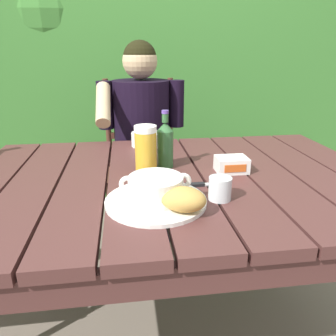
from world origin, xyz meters
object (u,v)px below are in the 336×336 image
object	(u,v)px
bread_roll	(183,199)
beer_glass	(146,149)
person_eating	(142,135)
diner_bowl	(146,139)
beer_bottle	(165,144)
chair_near_diner	(142,163)
soup_bowl	(156,188)
butter_tub	(232,164)
table_knife	(203,184)
water_glass_small	(220,188)
serving_plate	(156,201)

from	to	relation	value
bread_roll	beer_glass	world-z (taller)	beer_glass
person_eating	diner_bowl	xyz separation A→B (m)	(0.00, -0.34, 0.07)
person_eating	beer_glass	world-z (taller)	person_eating
beer_glass	beer_bottle	distance (m)	0.09
chair_near_diner	soup_bowl	bearing A→B (deg)	-90.81
person_eating	bread_roll	world-z (taller)	person_eating
bread_roll	butter_tub	distance (m)	0.38
beer_bottle	table_knife	bearing A→B (deg)	-63.35
beer_bottle	table_knife	size ratio (longest dim) A/B	1.40
person_eating	chair_near_diner	bearing A→B (deg)	89.18
butter_tub	bread_roll	bearing A→B (deg)	-128.26
beer_glass	butter_tub	xyz separation A→B (m)	(0.31, -0.04, -0.06)
bread_roll	table_knife	xyz separation A→B (m)	(0.10, 0.18, -0.04)
beer_bottle	butter_tub	xyz separation A→B (m)	(0.23, -0.09, -0.06)
person_eating	water_glass_small	xyz separation A→B (m)	(0.18, -0.94, 0.07)
soup_bowl	beer_glass	world-z (taller)	beer_glass
butter_tub	serving_plate	bearing A→B (deg)	-143.84
person_eating	beer_bottle	distance (m)	0.65
soup_bowl	chair_near_diner	bearing A→B (deg)	89.19
chair_near_diner	water_glass_small	distance (m)	1.20
soup_bowl	beer_glass	xyz separation A→B (m)	(-0.01, 0.26, 0.04)
chair_near_diner	table_knife	world-z (taller)	chair_near_diner
serving_plate	diner_bowl	bearing A→B (deg)	88.48
chair_near_diner	bread_roll	xyz separation A→B (m)	(0.05, -1.22, 0.32)
beer_glass	water_glass_small	bearing A→B (deg)	-52.14
chair_near_diner	beer_bottle	distance (m)	0.91
serving_plate	table_knife	size ratio (longest dim) A/B	1.93
person_eating	bread_roll	bearing A→B (deg)	-87.02
person_eating	bread_roll	size ratio (longest dim) A/B	7.96
beer_glass	beer_bottle	world-z (taller)	beer_bottle
beer_glass	serving_plate	bearing A→B (deg)	-87.89
soup_bowl	table_knife	distance (m)	0.20
person_eating	serving_plate	bearing A→B (deg)	-90.80
person_eating	soup_bowl	distance (m)	0.95
beer_bottle	diner_bowl	bearing A→B (deg)	99.74
chair_near_diner	person_eating	world-z (taller)	person_eating
beer_bottle	water_glass_small	size ratio (longest dim) A/B	3.12
beer_bottle	diner_bowl	world-z (taller)	beer_bottle
person_eating	water_glass_small	size ratio (longest dim) A/B	17.82
person_eating	beer_bottle	world-z (taller)	person_eating
diner_bowl	beer_bottle	bearing A→B (deg)	-80.26
water_glass_small	table_knife	size ratio (longest dim) A/B	0.45
soup_bowl	diner_bowl	size ratio (longest dim) A/B	1.50
water_glass_small	table_knife	xyz separation A→B (m)	(-0.02, 0.11, -0.03)
beer_glass	butter_tub	bearing A→B (deg)	-7.07
chair_near_diner	bread_roll	distance (m)	1.26
person_eating	soup_bowl	world-z (taller)	person_eating
table_knife	chair_near_diner	bearing A→B (deg)	98.36
chair_near_diner	bread_roll	size ratio (longest dim) A/B	6.53
soup_bowl	beer_bottle	size ratio (longest dim) A/B	0.97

